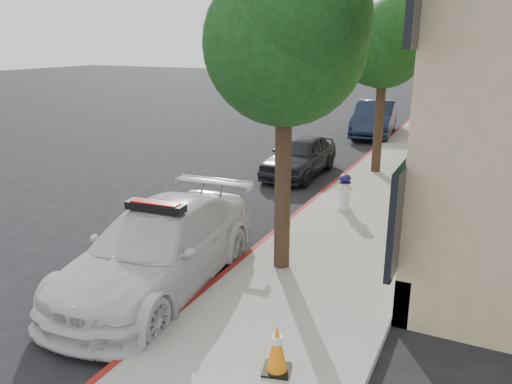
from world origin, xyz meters
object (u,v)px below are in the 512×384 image
object	(u,v)px
police_car	(158,248)
parked_car_mid	(300,155)
traffic_cone	(277,348)
parked_car_far	(375,119)
fire_hydrant	(344,193)

from	to	relation	value
police_car	parked_car_mid	size ratio (longest dim) A/B	1.33
traffic_cone	parked_car_far	bearing A→B (deg)	99.03
parked_car_far	fire_hydrant	world-z (taller)	parked_car_far
police_car	fire_hydrant	xyz separation A→B (m)	(1.95, 5.17, -0.13)
parked_car_far	traffic_cone	size ratio (longest dim) A/B	7.06
police_car	fire_hydrant	size ratio (longest dim) A/B	5.54
parked_car_far	parked_car_mid	bearing A→B (deg)	-100.38
parked_car_mid	fire_hydrant	distance (m)	4.09
parked_car_mid	traffic_cone	distance (m)	10.58
parked_car_mid	parked_car_far	xyz separation A→B (m)	(0.61, 8.21, 0.13)
parked_car_far	fire_hydrant	bearing A→B (deg)	-86.98
police_car	parked_car_mid	bearing A→B (deg)	88.47
parked_car_mid	traffic_cone	size ratio (longest dim) A/B	5.68
police_car	parked_car_far	size ratio (longest dim) A/B	1.07
parked_car_mid	traffic_cone	xyz separation A→B (m)	(3.50, -9.98, -0.18)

